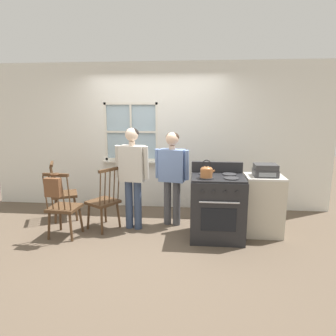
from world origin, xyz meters
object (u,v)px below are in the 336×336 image
chair_near_wall (104,202)px  stove (217,207)px  chair_by_window (64,208)px  kettle (206,171)px  potted_plant (119,156)px  handbag (53,187)px  chair_center_cluster (63,194)px  stereo (265,170)px  person_elderly_left (133,169)px  person_teen_center (172,169)px  side_counter (263,205)px

chair_near_wall → stove: (1.74, -0.16, 0.03)m
chair_by_window → kettle: kettle is taller
chair_by_window → potted_plant: 1.61m
handbag → chair_center_cluster: bearing=108.1°
kettle → stereo: 0.93m
person_elderly_left → stereo: 1.98m
chair_center_cluster → chair_near_wall: bearing=-138.3°
person_elderly_left → kettle: person_elderly_left is taller
person_teen_center → handbag: bearing=-140.1°
person_teen_center → kettle: (0.52, -0.58, 0.10)m
person_teen_center → potted_plant: size_ratio=4.73×
chair_by_window → stove: (2.24, 0.18, 0.03)m
chair_near_wall → side_counter: size_ratio=1.11×
chair_center_cluster → handbag: 1.06m
person_teen_center → handbag: 1.79m
chair_near_wall → side_counter: 2.44m
kettle → potted_plant: potted_plant is taller
person_teen_center → potted_plant: 1.34m
chair_near_wall → potted_plant: bearing=-146.1°
chair_near_wall → handbag: 0.86m
kettle → handbag: size_ratio=0.80×
person_teen_center → stereo: person_teen_center is taller
person_teen_center → stove: bearing=-21.3°
chair_by_window → person_elderly_left: (0.96, 0.40, 0.52)m
handbag → kettle: bearing=7.6°
chair_near_wall → stove: 1.75m
chair_near_wall → kettle: kettle is taller
chair_near_wall → person_teen_center: bearing=138.0°
person_teen_center → side_counter: size_ratio=1.68×
stove → kettle: 0.59m
person_elderly_left → person_teen_center: person_elderly_left is taller
chair_center_cluster → potted_plant: 1.22m
chair_by_window → stereo: 3.01m
side_counter → handbag: bearing=-168.0°
person_teen_center → handbag: size_ratio=4.93×
chair_near_wall → chair_center_cluster: same height
chair_by_window → stereo: (2.94, 0.37, 0.55)m
person_elderly_left → kettle: size_ratio=6.44×
stove → handbag: 2.32m
side_counter → stereo: size_ratio=2.65×
chair_near_wall → potted_plant: size_ratio=3.11×
kettle → potted_plant: 2.11m
potted_plant → stereo: (2.46, -1.06, 0.00)m
person_teen_center → stereo: (1.39, -0.25, 0.07)m
stove → handbag: stove is taller
chair_center_cluster → stove: stove is taller
potted_plant → chair_by_window: bearing=-108.7°
chair_by_window → stereo: bearing=-168.5°
chair_center_cluster → kettle: (2.40, -0.66, 0.58)m
side_counter → stereo: stereo is taller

